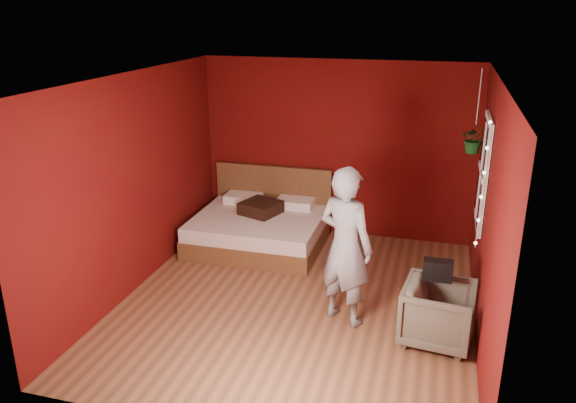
% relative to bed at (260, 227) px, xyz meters
% --- Properties ---
extents(floor, '(4.50, 4.50, 0.00)m').
position_rel_bed_xyz_m(floor, '(0.95, -1.51, -0.26)').
color(floor, brown).
rests_on(floor, ground).
extents(room_walls, '(4.04, 4.54, 2.62)m').
position_rel_bed_xyz_m(room_walls, '(0.95, -1.51, 1.42)').
color(room_walls, '#560E09').
rests_on(room_walls, ground).
extents(window, '(0.05, 0.97, 1.27)m').
position_rel_bed_xyz_m(window, '(2.92, -0.61, 1.24)').
color(window, white).
rests_on(window, room_walls).
extents(fairy_lights, '(0.04, 0.04, 1.45)m').
position_rel_bed_xyz_m(fairy_lights, '(2.89, -1.14, 1.24)').
color(fairy_lights, silver).
rests_on(fairy_lights, room_walls).
extents(bed, '(1.82, 1.55, 1.00)m').
position_rel_bed_xyz_m(bed, '(0.00, 0.00, 0.00)').
color(bed, brown).
rests_on(bed, ground).
extents(person, '(0.76, 0.65, 1.77)m').
position_rel_bed_xyz_m(person, '(1.54, -1.75, 0.63)').
color(person, gray).
rests_on(person, ground).
extents(armchair, '(0.79, 0.77, 0.65)m').
position_rel_bed_xyz_m(armchair, '(2.55, -1.91, 0.06)').
color(armchair, '#5B5748').
rests_on(armchair, ground).
extents(handbag, '(0.30, 0.15, 0.21)m').
position_rel_bed_xyz_m(handbag, '(2.51, -1.79, 0.49)').
color(handbag, black).
rests_on(handbag, armchair).
extents(throw_pillow, '(0.63, 0.63, 0.18)m').
position_rel_bed_xyz_m(throw_pillow, '(-0.00, 0.04, 0.28)').
color(throw_pillow, black).
rests_on(throw_pillow, bed).
extents(hanging_plant, '(0.34, 0.30, 1.03)m').
position_rel_bed_xyz_m(hanging_plant, '(2.82, -0.01, 1.49)').
color(hanging_plant, silver).
rests_on(hanging_plant, room_walls).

